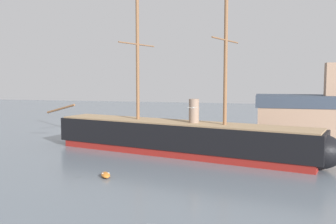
% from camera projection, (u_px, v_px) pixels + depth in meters
% --- Properties ---
extents(tall_ship, '(62.41, 21.85, 30.61)m').
position_uv_depth(tall_ship, '(179.00, 137.00, 73.66)').
color(tall_ship, maroon).
rests_on(tall_ship, ground).
extents(dinghy_alongside_bow, '(2.60, 3.18, 0.69)m').
position_uv_depth(dinghy_alongside_bow, '(106.00, 175.00, 57.18)').
color(dinghy_alongside_bow, orange).
rests_on(dinghy_alongside_bow, ground).
extents(sailboat_distant_centre, '(3.07, 3.01, 4.30)m').
position_uv_depth(sailboat_distant_centre, '(231.00, 146.00, 80.32)').
color(sailboat_distant_centre, gray).
rests_on(sailboat_distant_centre, ground).
extents(seagull_in_flight, '(0.94, 0.82, 0.13)m').
position_uv_depth(seagull_in_flight, '(193.00, 108.00, 34.64)').
color(seagull_in_flight, silver).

